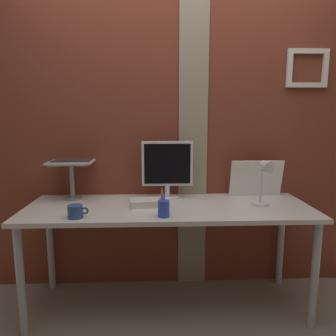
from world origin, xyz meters
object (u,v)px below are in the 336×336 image
object	(u,v)px
whiteboard_panel	(256,178)
desk_lamp	(264,179)
laptop	(73,155)
coffee_mug	(76,212)
monitor	(167,167)
pen_cup	(164,208)

from	to	relation	value
whiteboard_panel	desk_lamp	size ratio (longest dim) A/B	1.25
laptop	coffee_mug	xyz separation A→B (m)	(0.13, -0.53, -0.28)
monitor	laptop	size ratio (longest dim) A/B	1.30
laptop	whiteboard_panel	world-z (taller)	laptop
monitor	desk_lamp	bearing A→B (deg)	-23.01
pen_cup	coffee_mug	distance (m)	0.54
pen_cup	coffee_mug	world-z (taller)	pen_cup
desk_lamp	coffee_mug	world-z (taller)	desk_lamp
monitor	desk_lamp	world-z (taller)	monitor
coffee_mug	monitor	bearing A→B (deg)	38.43
laptop	desk_lamp	world-z (taller)	laptop
monitor	coffee_mug	xyz separation A→B (m)	(-0.58, -0.46, -0.20)
laptop	coffee_mug	size ratio (longest dim) A/B	2.62
monitor	laptop	xyz separation A→B (m)	(-0.71, 0.07, 0.08)
desk_lamp	pen_cup	bearing A→B (deg)	-164.86
pen_cup	desk_lamp	bearing A→B (deg)	15.14
laptop	whiteboard_panel	distance (m)	1.41
desk_lamp	coffee_mug	xyz separation A→B (m)	(-1.22, -0.18, -0.16)
desk_lamp	whiteboard_panel	bearing A→B (deg)	81.64
laptop	desk_lamp	bearing A→B (deg)	-14.32
monitor	desk_lamp	distance (m)	0.70
monitor	desk_lamp	xyz separation A→B (m)	(0.64, -0.27, -0.04)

